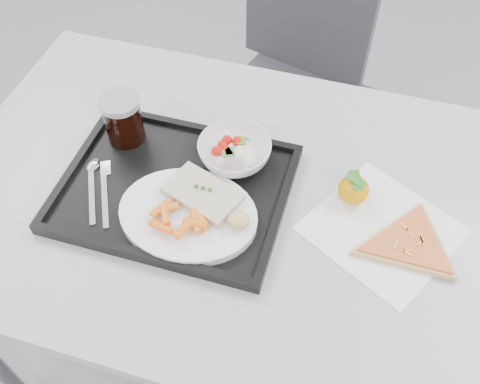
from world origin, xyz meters
The scene contains 14 objects.
table centered at (0.00, 0.30, 0.68)m, with size 1.20×0.80×0.75m.
chair centered at (-0.01, 0.98, 0.54)m, with size 0.52×0.52×0.93m.
tray centered at (-0.12, 0.27, 0.76)m, with size 0.45×0.35×0.03m.
dinner_plate centered at (-0.06, 0.21, 0.77)m, with size 0.27×0.27×0.02m.
fish_fillet centered at (-0.05, 0.25, 0.79)m, with size 0.16×0.13×0.03m.
bread_roll centered at (0.04, 0.21, 0.80)m, with size 0.05×0.04×0.03m.
salad_bowl centered at (-0.02, 0.38, 0.79)m, with size 0.15×0.15×0.05m.
cola_glass centered at (-0.27, 0.37, 0.82)m, with size 0.08×0.08×0.11m.
cutlery centered at (-0.27, 0.23, 0.77)m, with size 0.12×0.16×0.01m.
napkin centered at (0.30, 0.29, 0.75)m, with size 0.33×0.33×0.00m.
tangerine centered at (0.23, 0.35, 0.79)m, with size 0.06×0.06×0.07m.
pizza_slice centered at (0.35, 0.27, 0.76)m, with size 0.31×0.31×0.02m.
carrot_pile centered at (-0.07, 0.18, 0.80)m, with size 0.12×0.08×0.02m.
salad_contents centered at (-0.01, 0.37, 0.80)m, with size 0.10×0.07×0.03m.
Camera 1 is at (0.20, -0.34, 1.60)m, focal length 40.00 mm.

